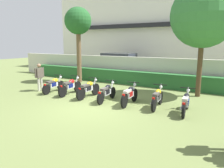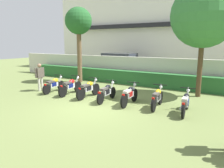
{
  "view_description": "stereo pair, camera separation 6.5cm",
  "coord_description": "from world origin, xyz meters",
  "views": [
    {
      "loc": [
        5.34,
        -7.07,
        2.73
      ],
      "look_at": [
        0.0,
        1.81,
        0.77
      ],
      "focal_mm": 34.79,
      "sensor_mm": 36.0,
      "label": 1
    },
    {
      "loc": [
        5.4,
        -7.03,
        2.73
      ],
      "look_at": [
        0.0,
        1.81,
        0.77
      ],
      "focal_mm": 34.79,
      "sensor_mm": 36.0,
      "label": 2
    }
  ],
  "objects": [
    {
      "name": "ground",
      "position": [
        0.0,
        0.0,
        0.0
      ],
      "size": [
        60.0,
        60.0,
        0.0
      ],
      "primitive_type": "plane",
      "color": "olive"
    },
    {
      "name": "building",
      "position": [
        0.0,
        14.95,
        4.07
      ],
      "size": [
        25.4,
        6.5,
        8.15
      ],
      "color": "white",
      "rests_on": "ground"
    },
    {
      "name": "compound_wall",
      "position": [
        0.0,
        6.61,
        0.9
      ],
      "size": [
        24.13,
        0.3,
        1.8
      ],
      "primitive_type": "cube",
      "color": "beige",
      "rests_on": "ground"
    },
    {
      "name": "hedge_row",
      "position": [
        0.0,
        5.91,
        0.45
      ],
      "size": [
        19.3,
        0.7,
        0.9
      ],
      "primitive_type": "cube",
      "color": "#28602D",
      "rests_on": "ground"
    },
    {
      "name": "parked_car",
      "position": [
        -3.66,
        9.28,
        0.94
      ],
      "size": [
        4.51,
        2.09,
        1.89
      ],
      "rotation": [
        0.0,
        0.0,
        0.0
      ],
      "color": "#9EA3A8",
      "rests_on": "ground"
    },
    {
      "name": "tree_near_inspector",
      "position": [
        -4.5,
        4.81,
        4.09
      ],
      "size": [
        1.83,
        1.83,
        5.14
      ],
      "color": "brown",
      "rests_on": "ground"
    },
    {
      "name": "tree_far_side",
      "position": [
        3.5,
        4.64,
        4.06
      ],
      "size": [
        3.19,
        3.19,
        5.67
      ],
      "color": "#4C3823",
      "rests_on": "ground"
    },
    {
      "name": "motorcycle_in_row_0",
      "position": [
        -3.6,
        1.45,
        0.44
      ],
      "size": [
        0.6,
        1.8,
        0.94
      ],
      "rotation": [
        0.0,
        0.0,
        1.68
      ],
      "color": "black",
      "rests_on": "ground"
    },
    {
      "name": "motorcycle_in_row_1",
      "position": [
        -2.45,
        1.54,
        0.45
      ],
      "size": [
        0.6,
        1.97,
        0.97
      ],
      "rotation": [
        0.0,
        0.0,
        1.67
      ],
      "color": "black",
      "rests_on": "ground"
    },
    {
      "name": "motorcycle_in_row_2",
      "position": [
        -1.21,
        1.5,
        0.46
      ],
      "size": [
        0.6,
        1.91,
        0.97
      ],
      "rotation": [
        0.0,
        0.0,
        1.6
      ],
      "color": "black",
      "rests_on": "ground"
    },
    {
      "name": "motorcycle_in_row_3",
      "position": [
        -0.05,
        1.41,
        0.44
      ],
      "size": [
        0.6,
        1.87,
        0.94
      ],
      "rotation": [
        0.0,
        0.0,
        1.68
      ],
      "color": "black",
      "rests_on": "ground"
    },
    {
      "name": "motorcycle_in_row_4",
      "position": [
        1.14,
        1.45,
        0.45
      ],
      "size": [
        0.6,
        1.83,
        0.97
      ],
      "rotation": [
        0.0,
        0.0,
        1.65
      ],
      "color": "black",
      "rests_on": "ground"
    },
    {
      "name": "motorcycle_in_row_5",
      "position": [
        2.39,
        1.59,
        0.45
      ],
      "size": [
        0.6,
        1.81,
        0.96
      ],
      "rotation": [
        0.0,
        0.0,
        1.68
      ],
      "color": "black",
      "rests_on": "ground"
    },
    {
      "name": "motorcycle_in_row_6",
      "position": [
        3.59,
        1.46,
        0.44
      ],
      "size": [
        0.6,
        1.86,
        0.95
      ],
      "rotation": [
        0.0,
        0.0,
        1.68
      ],
      "color": "black",
      "rests_on": "ground"
    },
    {
      "name": "inspector_person",
      "position": [
        -4.55,
        1.32,
        0.93
      ],
      "size": [
        0.22,
        0.65,
        1.58
      ],
      "color": "beige",
      "rests_on": "ground"
    }
  ]
}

